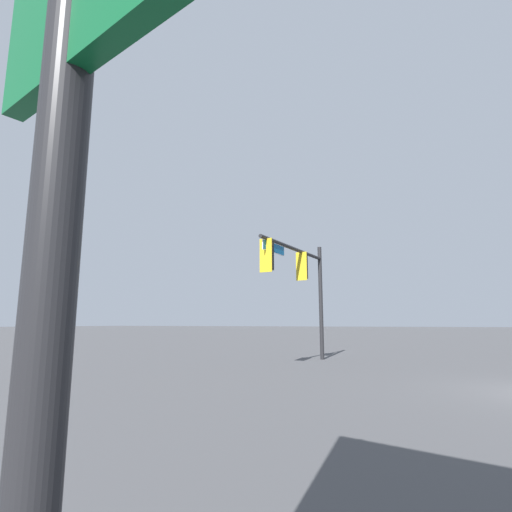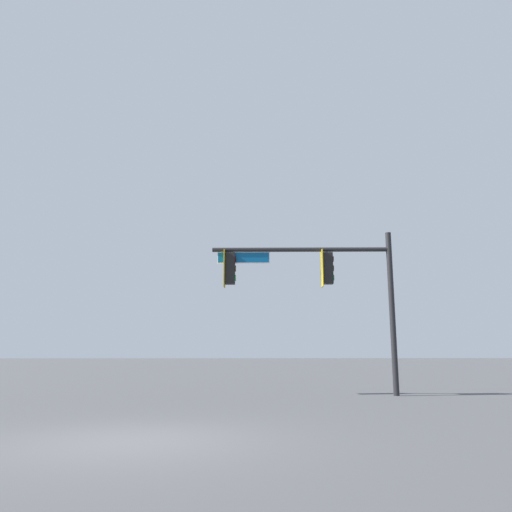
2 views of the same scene
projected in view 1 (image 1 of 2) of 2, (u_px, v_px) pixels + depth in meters
The scene contains 1 object.
signal_pole_near at pixel (299, 272), 17.80m from camera, with size 6.28×0.91×5.56m.
Camera 1 is at (12.17, -3.11, 1.74)m, focal length 28.00 mm.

